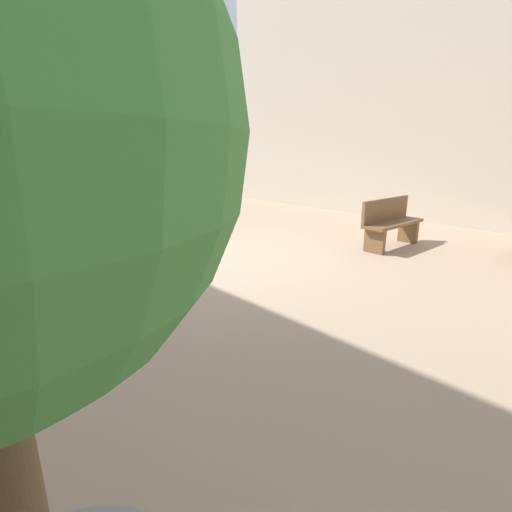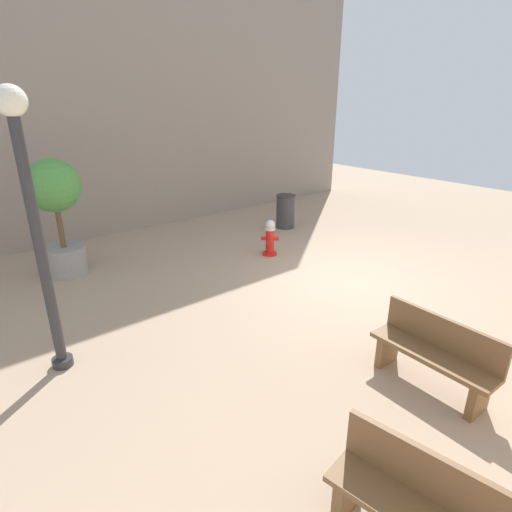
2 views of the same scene
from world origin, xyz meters
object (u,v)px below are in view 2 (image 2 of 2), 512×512
(fire_hydrant, at_px, (270,237))
(trash_bin, at_px, (285,211))
(street_lamp, at_px, (32,207))
(bench_far, at_px, (416,505))
(planter_tree, at_px, (57,206))
(bench_near, at_px, (435,352))

(fire_hydrant, height_order, trash_bin, trash_bin)
(trash_bin, bearing_deg, street_lamp, 112.52)
(bench_far, height_order, planter_tree, planter_tree)
(bench_near, relative_size, street_lamp, 0.44)
(planter_tree, distance_m, trash_bin, 5.96)
(fire_hydrant, bearing_deg, trash_bin, -52.05)
(bench_far, bearing_deg, planter_tree, 3.63)
(bench_far, xyz_separation_m, street_lamp, (4.49, 1.54, 1.82))
(street_lamp, xyz_separation_m, trash_bin, (2.86, -6.90, -1.83))
(planter_tree, xyz_separation_m, street_lamp, (-3.36, 1.04, 0.83))
(fire_hydrant, xyz_separation_m, trash_bin, (1.39, -1.78, 0.04))
(trash_bin, bearing_deg, bench_far, 143.89)
(planter_tree, bearing_deg, bench_far, -176.37)
(bench_near, height_order, trash_bin, bench_near)
(bench_near, bearing_deg, street_lamp, 46.35)
(fire_hydrant, bearing_deg, planter_tree, 65.13)
(bench_near, height_order, street_lamp, street_lamp)
(bench_near, distance_m, trash_bin, 7.12)
(bench_far, relative_size, street_lamp, 0.39)
(bench_near, height_order, bench_far, same)
(fire_hydrant, bearing_deg, bench_near, 163.39)
(planter_tree, height_order, street_lamp, street_lamp)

